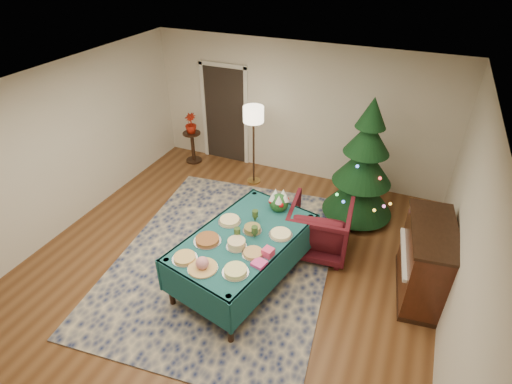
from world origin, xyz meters
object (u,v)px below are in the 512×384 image
at_px(gift_box, 268,252).
at_px(potted_plant, 191,128).
at_px(christmas_tree, 363,167).
at_px(armchair, 320,226).
at_px(floor_lamp, 253,119).
at_px(piano, 425,262).
at_px(side_table, 193,147).
at_px(buffet_table, 244,245).

xyz_separation_m(gift_box, potted_plant, (-3.01, 3.10, -0.07)).
xyz_separation_m(potted_plant, christmas_tree, (3.75, -0.62, 0.19)).
bearing_deg(potted_plant, armchair, -28.06).
distance_m(armchair, potted_plant, 3.83).
distance_m(floor_lamp, piano, 3.89).
distance_m(christmas_tree, piano, 1.94).
relative_size(floor_lamp, piano, 1.18).
xyz_separation_m(floor_lamp, potted_plant, (-1.58, 0.28, -0.56)).
bearing_deg(gift_box, christmas_tree, 73.50).
xyz_separation_m(gift_box, floor_lamp, (-1.43, 2.83, 0.49)).
relative_size(side_table, piano, 0.50).
distance_m(gift_box, piano, 2.18).
bearing_deg(floor_lamp, side_table, 170.04).
bearing_deg(christmas_tree, side_table, 170.60).
height_order(gift_box, floor_lamp, floor_lamp).
height_order(buffet_table, potted_plant, potted_plant).
bearing_deg(buffet_table, side_table, 131.70).
distance_m(potted_plant, piano, 5.36).
distance_m(side_table, piano, 5.36).
xyz_separation_m(buffet_table, armchair, (0.81, 1.08, -0.19)).
relative_size(floor_lamp, potted_plant, 3.75).
height_order(armchair, floor_lamp, floor_lamp).
relative_size(gift_box, armchair, 0.14).
xyz_separation_m(side_table, potted_plant, (0.00, 0.00, 0.47)).
height_order(buffet_table, christmas_tree, christmas_tree).
xyz_separation_m(buffet_table, side_table, (-2.56, 2.87, -0.32)).
bearing_deg(gift_box, floor_lamp, 116.86).
xyz_separation_m(buffet_table, gift_box, (0.45, -0.23, 0.22)).
bearing_deg(side_table, piano, -23.11).
bearing_deg(piano, gift_box, -152.27).
bearing_deg(buffet_table, armchair, 53.15).
relative_size(gift_box, christmas_tree, 0.06).
bearing_deg(side_table, gift_box, -45.85).
height_order(floor_lamp, piano, floor_lamp).
xyz_separation_m(buffet_table, floor_lamp, (-0.98, 2.60, 0.71)).
xyz_separation_m(floor_lamp, side_table, (-1.58, 0.28, -1.03)).
relative_size(armchair, potted_plant, 2.20).
relative_size(armchair, piano, 0.69).
height_order(side_table, potted_plant, potted_plant).
xyz_separation_m(floor_lamp, christmas_tree, (2.17, -0.34, -0.37)).
xyz_separation_m(floor_lamp, piano, (3.34, -1.82, -0.82)).
height_order(gift_box, armchair, armchair).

